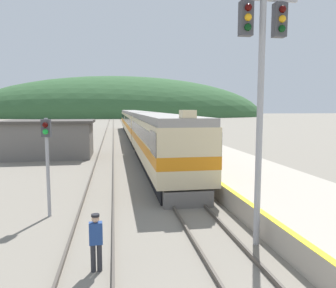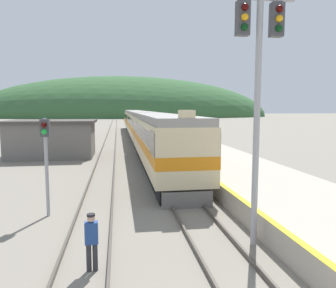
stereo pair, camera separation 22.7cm
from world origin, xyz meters
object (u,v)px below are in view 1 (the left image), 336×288
at_px(signal_post_siding, 47,147).
at_px(track_worker, 96,239).
at_px(carriage_second, 138,125).
at_px(carriage_third, 131,120).
at_px(express_train_lead_car, 159,139).
at_px(signal_mast_main, 262,68).

distance_m(signal_post_siding, track_worker, 5.81).
distance_m(carriage_second, track_worker, 35.63).
relative_size(signal_post_siding, track_worker, 2.51).
xyz_separation_m(carriage_third, signal_post_siding, (-5.96, -50.73, 0.72)).
height_order(express_train_lead_car, signal_mast_main, signal_mast_main).
bearing_deg(express_train_lead_car, carriage_second, 90.00).
height_order(carriage_third, signal_mast_main, signal_mast_main).
bearing_deg(carriage_second, signal_mast_main, -87.82).
relative_size(express_train_lead_car, signal_post_siding, 4.84).
relative_size(carriage_second, carriage_third, 1.00).
distance_m(carriage_second, signal_mast_main, 34.62).
bearing_deg(signal_post_siding, track_worker, -66.70).
height_order(signal_mast_main, track_worker, signal_mast_main).
relative_size(express_train_lead_car, carriage_second, 1.01).
distance_m(carriage_second, carriage_third, 20.34).
bearing_deg(carriage_third, carriage_second, -90.00).
xyz_separation_m(carriage_second, signal_post_siding, (-5.96, -30.39, 0.72)).
bearing_deg(track_worker, signal_post_siding, 113.30).
height_order(express_train_lead_car, carriage_third, express_train_lead_car).
xyz_separation_m(express_train_lead_car, track_worker, (-3.80, -14.70, -1.29)).
distance_m(express_train_lead_car, signal_post_siding, 11.40).
xyz_separation_m(carriage_third, track_worker, (-3.80, -55.75, -1.28)).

